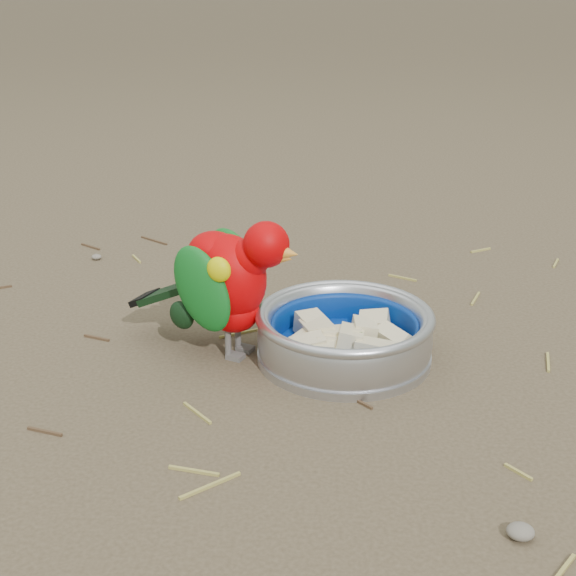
# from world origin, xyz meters

# --- Properties ---
(ground) EXTENTS (60.00, 60.00, 0.00)m
(ground) POSITION_xyz_m (0.00, 0.00, 0.00)
(ground) COLOR brown
(food_bowl) EXTENTS (0.21, 0.21, 0.02)m
(food_bowl) POSITION_xyz_m (0.12, 0.01, 0.01)
(food_bowl) COLOR #B2B2BA
(food_bowl) RESTS_ON ground
(bowl_wall) EXTENTS (0.21, 0.21, 0.04)m
(bowl_wall) POSITION_xyz_m (0.12, 0.01, 0.04)
(bowl_wall) COLOR #B2B2BA
(bowl_wall) RESTS_ON food_bowl
(fruit_wedges) EXTENTS (0.12, 0.12, 0.03)m
(fruit_wedges) POSITION_xyz_m (0.12, 0.01, 0.03)
(fruit_wedges) COLOR beige
(fruit_wedges) RESTS_ON food_bowl
(lory_parrot) EXTENTS (0.23, 0.17, 0.17)m
(lory_parrot) POSITION_xyz_m (-0.02, 0.02, 0.08)
(lory_parrot) COLOR #BC0003
(lory_parrot) RESTS_ON ground
(ground_debris) EXTENTS (0.90, 0.80, 0.01)m
(ground_debris) POSITION_xyz_m (0.04, 0.07, 0.00)
(ground_debris) COLOR #A19447
(ground_debris) RESTS_ON ground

